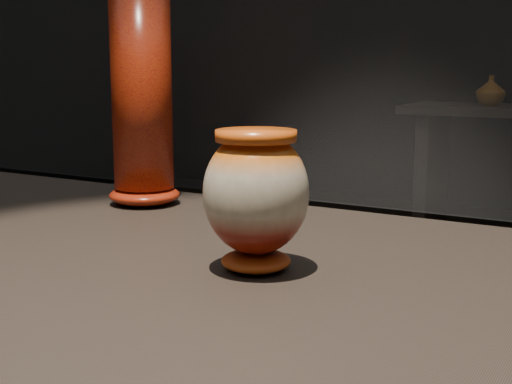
# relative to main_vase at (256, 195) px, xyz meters

# --- Properties ---
(main_vase) EXTENTS (0.14, 0.14, 0.18)m
(main_vase) POSITION_rel_main_vase_xyz_m (0.00, 0.00, 0.00)
(main_vase) COLOR maroon
(main_vase) RESTS_ON display_plinth
(tall_vase) EXTENTS (0.15, 0.15, 0.42)m
(tall_vase) POSITION_rel_main_vase_xyz_m (-0.39, 0.27, 0.10)
(tall_vase) COLOR #B53A0C
(tall_vase) RESTS_ON display_plinth
(back_vase_left) EXTENTS (0.18, 0.18, 0.18)m
(back_vase_left) POSITION_rel_main_vase_xyz_m (-0.47, 3.62, -0.01)
(back_vase_left) COLOR #965815
(back_vase_left) RESTS_ON back_shelf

